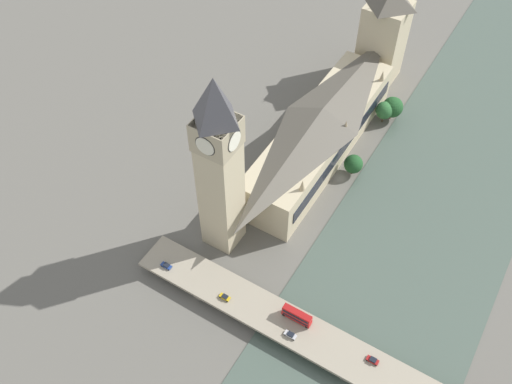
# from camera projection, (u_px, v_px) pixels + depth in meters

# --- Properties ---
(ground_plane) EXTENTS (600.00, 600.00, 0.00)m
(ground_plane) POSITION_uv_depth(u_px,v_px,m) (340.00, 178.00, 237.33)
(ground_plane) COLOR #605E56
(river_water) EXTENTS (65.85, 360.00, 0.30)m
(river_water) POSITION_uv_depth(u_px,v_px,m) (429.00, 216.00, 224.25)
(river_water) COLOR #47564C
(river_water) RESTS_ON ground_plane
(parliament_hall) EXTENTS (23.31, 96.29, 25.94)m
(parliament_hall) POSITION_uv_depth(u_px,v_px,m) (321.00, 132.00, 236.65)
(parliament_hall) COLOR #C1B28E
(parliament_hall) RESTS_ON ground_plane
(clock_tower) EXTENTS (13.32, 13.32, 76.57)m
(clock_tower) POSITION_uv_depth(u_px,v_px,m) (219.00, 164.00, 186.59)
(clock_tower) COLOR #C1B28E
(clock_tower) RESTS_ON ground_plane
(victoria_tower) EXTENTS (18.40, 18.40, 51.68)m
(victoria_tower) POSITION_uv_depth(u_px,v_px,m) (383.00, 35.00, 261.93)
(victoria_tower) COLOR #C1B28E
(victoria_tower) RESTS_ON ground_plane
(road_bridge) EXTENTS (163.69, 14.47, 4.51)m
(road_bridge) POSITION_uv_depth(u_px,v_px,m) (354.00, 361.00, 182.33)
(road_bridge) COLOR gray
(road_bridge) RESTS_ON ground_plane
(double_decker_bus_lead) EXTENTS (10.47, 2.48, 4.88)m
(double_decker_bus_lead) POSITION_uv_depth(u_px,v_px,m) (297.00, 315.00, 188.74)
(double_decker_bus_lead) COLOR red
(double_decker_bus_lead) RESTS_ON road_bridge
(car_northbound_lead) EXTENTS (4.19, 1.86, 1.48)m
(car_northbound_lead) POSITION_uv_depth(u_px,v_px,m) (290.00, 335.00, 186.39)
(car_northbound_lead) COLOR silver
(car_northbound_lead) RESTS_ON road_bridge
(car_northbound_tail) EXTENTS (4.04, 1.83, 1.39)m
(car_northbound_tail) POSITION_uv_depth(u_px,v_px,m) (166.00, 266.00, 203.57)
(car_northbound_tail) COLOR navy
(car_northbound_tail) RESTS_ON road_bridge
(car_southbound_lead) EXTENTS (4.02, 1.88, 1.40)m
(car_southbound_lead) POSITION_uv_depth(u_px,v_px,m) (373.00, 360.00, 180.86)
(car_southbound_lead) COLOR maroon
(car_southbound_lead) RESTS_ON road_bridge
(car_southbound_mid) EXTENTS (3.90, 1.75, 1.36)m
(car_southbound_mid) POSITION_uv_depth(u_px,v_px,m) (225.00, 297.00, 195.41)
(car_southbound_mid) COLOR gold
(car_southbound_mid) RESTS_ON road_bridge
(tree_embankment_near) EXTENTS (9.39, 9.39, 11.52)m
(tree_embankment_near) POSITION_uv_depth(u_px,v_px,m) (393.00, 107.00, 255.39)
(tree_embankment_near) COLOR brown
(tree_embankment_near) RESTS_ON ground_plane
(tree_embankment_mid) EXTENTS (7.89, 7.89, 9.75)m
(tree_embankment_mid) POSITION_uv_depth(u_px,v_px,m) (353.00, 164.00, 234.48)
(tree_embankment_mid) COLOR brown
(tree_embankment_mid) RESTS_ON ground_plane
(tree_embankment_far) EXTENTS (7.96, 7.96, 10.70)m
(tree_embankment_far) POSITION_uv_depth(u_px,v_px,m) (385.00, 110.00, 254.22)
(tree_embankment_far) COLOR brown
(tree_embankment_far) RESTS_ON ground_plane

